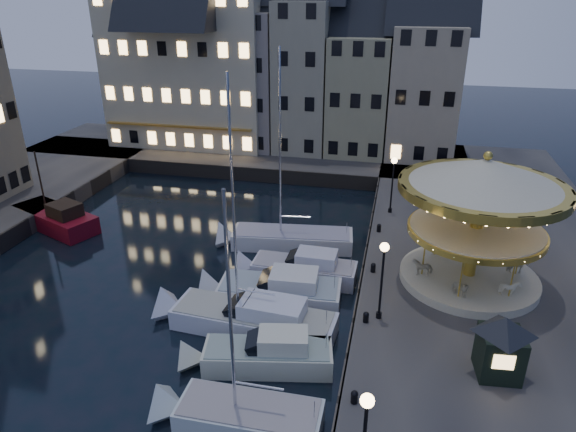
% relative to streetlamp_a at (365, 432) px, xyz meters
% --- Properties ---
extents(ground, '(160.00, 160.00, 0.00)m').
position_rel_streetlamp_a_xyz_m(ground, '(-7.20, 9.00, -4.02)').
color(ground, black).
rests_on(ground, ground).
extents(quay_east, '(16.00, 56.00, 1.30)m').
position_rel_streetlamp_a_xyz_m(quay_east, '(6.80, 15.00, -3.37)').
color(quay_east, '#474442').
rests_on(quay_east, ground).
extents(quay_north, '(44.00, 12.00, 1.30)m').
position_rel_streetlamp_a_xyz_m(quay_north, '(-15.20, 37.00, -3.37)').
color(quay_north, '#474442').
rests_on(quay_north, ground).
extents(quaywall_e, '(0.15, 44.00, 1.30)m').
position_rel_streetlamp_a_xyz_m(quaywall_e, '(-1.20, 15.00, -3.37)').
color(quaywall_e, '#47423A').
rests_on(quaywall_e, ground).
extents(quaywall_n, '(48.00, 0.15, 1.30)m').
position_rel_streetlamp_a_xyz_m(quaywall_n, '(-13.20, 31.00, -3.37)').
color(quaywall_n, '#47423A').
rests_on(quaywall_n, ground).
extents(streetlamp_a, '(0.44, 0.44, 4.17)m').
position_rel_streetlamp_a_xyz_m(streetlamp_a, '(0.00, 0.00, 0.00)').
color(streetlamp_a, black).
rests_on(streetlamp_a, quay_east).
extents(streetlamp_b, '(0.44, 0.44, 4.17)m').
position_rel_streetlamp_a_xyz_m(streetlamp_b, '(0.00, 10.00, 0.00)').
color(streetlamp_b, black).
rests_on(streetlamp_b, quay_east).
extents(streetlamp_c, '(0.44, 0.44, 4.17)m').
position_rel_streetlamp_a_xyz_m(streetlamp_c, '(0.00, 23.50, 0.00)').
color(streetlamp_c, black).
rests_on(streetlamp_c, quay_east).
extents(bollard_a, '(0.30, 0.30, 0.57)m').
position_rel_streetlamp_a_xyz_m(bollard_a, '(-0.60, 4.00, -2.41)').
color(bollard_a, black).
rests_on(bollard_a, quay_east).
extents(bollard_b, '(0.30, 0.30, 0.57)m').
position_rel_streetlamp_a_xyz_m(bollard_b, '(-0.60, 9.50, -2.41)').
color(bollard_b, black).
rests_on(bollard_b, quay_east).
extents(bollard_c, '(0.30, 0.30, 0.57)m').
position_rel_streetlamp_a_xyz_m(bollard_c, '(-0.60, 14.50, -2.41)').
color(bollard_c, black).
rests_on(bollard_c, quay_east).
extents(bollard_d, '(0.30, 0.30, 0.57)m').
position_rel_streetlamp_a_xyz_m(bollard_d, '(-0.60, 20.00, -2.41)').
color(bollard_d, black).
rests_on(bollard_d, quay_east).
extents(townhouse_na, '(5.50, 8.00, 12.80)m').
position_rel_streetlamp_a_xyz_m(townhouse_na, '(-26.70, 39.00, 3.76)').
color(townhouse_na, gray).
rests_on(townhouse_na, quay_north).
extents(townhouse_nb, '(6.16, 8.00, 13.80)m').
position_rel_streetlamp_a_xyz_m(townhouse_nb, '(-21.25, 39.00, 4.26)').
color(townhouse_nb, gray).
rests_on(townhouse_nb, quay_north).
extents(townhouse_nc, '(6.82, 8.00, 14.80)m').
position_rel_streetlamp_a_xyz_m(townhouse_nc, '(-15.20, 39.00, 4.76)').
color(townhouse_nc, gray).
rests_on(townhouse_nc, quay_north).
extents(townhouse_nd, '(5.50, 8.00, 15.80)m').
position_rel_streetlamp_a_xyz_m(townhouse_nd, '(-9.45, 39.00, 5.26)').
color(townhouse_nd, gray).
rests_on(townhouse_nd, quay_north).
extents(townhouse_ne, '(6.16, 8.00, 12.80)m').
position_rel_streetlamp_a_xyz_m(townhouse_ne, '(-4.00, 39.00, 3.76)').
color(townhouse_ne, gray).
rests_on(townhouse_ne, quay_north).
extents(townhouse_nf, '(6.82, 8.00, 13.80)m').
position_rel_streetlamp_a_xyz_m(townhouse_nf, '(2.05, 39.00, 4.26)').
color(townhouse_nf, tan).
rests_on(townhouse_nf, quay_north).
extents(hotel_corner, '(17.60, 9.00, 16.80)m').
position_rel_streetlamp_a_xyz_m(hotel_corner, '(-21.20, 39.00, 5.76)').
color(hotel_corner, beige).
rests_on(hotel_corner, quay_north).
extents(motorboat_a, '(6.84, 2.25, 11.43)m').
position_rel_streetlamp_a_xyz_m(motorboat_a, '(-5.21, 3.01, -3.48)').
color(motorboat_a, silver).
rests_on(motorboat_a, ground).
extents(motorboat_b, '(7.09, 3.17, 2.15)m').
position_rel_streetlamp_a_xyz_m(motorboat_b, '(-5.27, 6.67, -3.38)').
color(motorboat_b, beige).
rests_on(motorboat_b, ground).
extents(motorboat_c, '(9.60, 3.13, 12.72)m').
position_rel_streetlamp_a_xyz_m(motorboat_c, '(-6.69, 9.37, -3.34)').
color(motorboat_c, silver).
rests_on(motorboat_c, ground).
extents(motorboat_d, '(7.93, 3.08, 2.15)m').
position_rel_streetlamp_a_xyz_m(motorboat_d, '(-6.03, 12.22, -3.38)').
color(motorboat_d, silver).
rests_on(motorboat_d, ground).
extents(motorboat_e, '(7.33, 2.18, 2.15)m').
position_rel_streetlamp_a_xyz_m(motorboat_e, '(-5.15, 14.95, -3.38)').
color(motorboat_e, silver).
rests_on(motorboat_e, ground).
extents(motorboat_f, '(9.28, 3.42, 12.27)m').
position_rel_streetlamp_a_xyz_m(motorboat_f, '(-6.93, 19.00, -3.49)').
color(motorboat_f, silver).
rests_on(motorboat_f, ground).
extents(red_fishing_boat, '(7.70, 5.13, 5.89)m').
position_rel_streetlamp_a_xyz_m(red_fishing_boat, '(-24.04, 18.21, -3.32)').
color(red_fishing_boat, maroon).
rests_on(red_fishing_boat, ground).
extents(carousel, '(8.62, 8.62, 7.54)m').
position_rel_streetlamp_a_xyz_m(carousel, '(4.67, 14.63, 2.25)').
color(carousel, beige).
rests_on(carousel, quay_east).
extents(ticket_kiosk, '(2.74, 2.74, 3.21)m').
position_rel_streetlamp_a_xyz_m(ticket_kiosk, '(5.12, 7.02, -0.81)').
color(ticket_kiosk, black).
rests_on(ticket_kiosk, quay_east).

